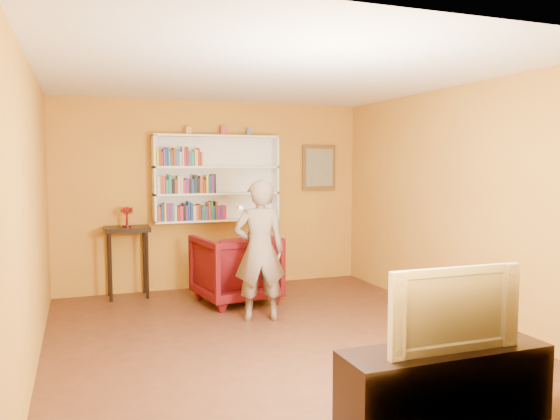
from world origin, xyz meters
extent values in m
cube|color=#4A2818|center=(0.00, 0.00, -0.06)|extent=(5.30, 5.80, 0.12)
cube|color=#BB7C22|center=(0.00, 2.52, 1.35)|extent=(5.30, 0.04, 2.70)
cube|color=#BB7C22|center=(0.00, -2.52, 1.35)|extent=(5.30, 0.04, 2.70)
cube|color=#BB7C22|center=(-2.27, 0.00, 1.35)|extent=(0.04, 5.80, 2.70)
cube|color=#BB7C22|center=(2.27, 0.00, 1.35)|extent=(0.04, 5.80, 2.70)
cube|color=white|center=(0.00, 0.00, 2.73)|extent=(5.30, 5.80, 0.06)
cube|color=white|center=(0.00, 2.48, 1.60)|extent=(1.80, 0.03, 1.20)
cube|color=white|center=(-0.89, 2.35, 1.60)|extent=(0.03, 0.28, 1.20)
cube|color=white|center=(0.89, 2.35, 1.60)|extent=(0.03, 0.28, 1.20)
cube|color=white|center=(0.00, 2.35, 1.00)|extent=(1.80, 0.28, 0.03)
cube|color=white|center=(0.00, 2.35, 1.38)|extent=(1.80, 0.28, 0.03)
cube|color=white|center=(0.00, 2.35, 1.76)|extent=(1.80, 0.28, 0.03)
cube|color=white|center=(0.00, 2.35, 2.20)|extent=(1.80, 0.28, 0.03)
cube|color=#A44F20|center=(-0.84, 2.29, 1.11)|extent=(0.04, 0.14, 0.20)
cube|color=navy|center=(-0.79, 2.29, 1.13)|extent=(0.04, 0.15, 0.23)
cube|color=yellow|center=(-0.75, 2.31, 1.14)|extent=(0.02, 0.18, 0.26)
cube|color=#652B81|center=(-0.72, 2.29, 1.13)|extent=(0.04, 0.15, 0.24)
cube|color=#652B81|center=(-0.68, 2.31, 1.13)|extent=(0.04, 0.18, 0.24)
cube|color=teal|center=(-0.64, 2.31, 1.13)|extent=(0.02, 0.17, 0.24)
cube|color=beige|center=(-0.61, 2.30, 1.12)|extent=(0.03, 0.15, 0.21)
cube|color=maroon|center=(-0.58, 2.30, 1.11)|extent=(0.03, 0.16, 0.20)
cube|color=#BD1D3F|center=(-0.53, 2.31, 1.12)|extent=(0.04, 0.19, 0.21)
cube|color=black|center=(-0.49, 2.31, 1.13)|extent=(0.03, 0.17, 0.24)
cube|color=#652B81|center=(-0.46, 2.30, 1.12)|extent=(0.02, 0.16, 0.22)
cube|color=navy|center=(-0.43, 2.30, 1.15)|extent=(0.03, 0.17, 0.27)
cube|color=navy|center=(-0.39, 2.29, 1.14)|extent=(0.03, 0.14, 0.25)
cube|color=beige|center=(-0.35, 2.30, 1.12)|extent=(0.04, 0.16, 0.21)
cube|color=#A44F20|center=(-0.31, 2.30, 1.12)|extent=(0.03, 0.16, 0.22)
cube|color=maroon|center=(-0.28, 2.30, 1.13)|extent=(0.03, 0.16, 0.23)
cube|color=navy|center=(-0.24, 2.30, 1.11)|extent=(0.02, 0.16, 0.19)
cube|color=#1C7F45|center=(-0.21, 2.31, 1.11)|extent=(0.03, 0.17, 0.20)
cube|color=#652B81|center=(-0.18, 2.29, 1.11)|extent=(0.03, 0.15, 0.19)
cube|color=#A44F20|center=(-0.14, 2.31, 1.14)|extent=(0.03, 0.17, 0.25)
cube|color=#1C7F45|center=(-0.10, 2.31, 1.15)|extent=(0.03, 0.18, 0.26)
cube|color=navy|center=(-0.07, 2.30, 1.11)|extent=(0.03, 0.16, 0.19)
cube|color=maroon|center=(-0.04, 2.31, 1.15)|extent=(0.02, 0.18, 0.26)
cube|color=#652B81|center=(0.00, 2.30, 1.11)|extent=(0.04, 0.16, 0.20)
cube|color=#652B81|center=(0.04, 2.30, 1.11)|extent=(0.03, 0.16, 0.19)
cube|color=#BD1D3F|center=(0.08, 2.29, 1.11)|extent=(0.04, 0.14, 0.20)
cube|color=beige|center=(-0.84, 2.30, 1.51)|extent=(0.04, 0.15, 0.24)
cube|color=#A44F20|center=(-0.80, 2.29, 1.52)|extent=(0.03, 0.15, 0.25)
cube|color=#BD1D3F|center=(-0.77, 2.31, 1.51)|extent=(0.03, 0.19, 0.24)
cube|color=#1C7F45|center=(-0.73, 2.30, 1.49)|extent=(0.04, 0.15, 0.20)
cube|color=teal|center=(-0.68, 2.31, 1.53)|extent=(0.03, 0.17, 0.26)
cube|color=black|center=(-0.64, 2.29, 1.50)|extent=(0.04, 0.15, 0.20)
cube|color=maroon|center=(-0.60, 2.29, 1.49)|extent=(0.03, 0.15, 0.20)
cube|color=beige|center=(-0.57, 2.30, 1.52)|extent=(0.03, 0.16, 0.24)
cube|color=beige|center=(-0.53, 2.30, 1.52)|extent=(0.04, 0.17, 0.25)
cube|color=#BD1D3F|center=(-0.49, 2.30, 1.49)|extent=(0.03, 0.16, 0.19)
cube|color=#652B81|center=(-0.45, 2.31, 1.50)|extent=(0.04, 0.18, 0.21)
cube|color=black|center=(-0.41, 2.31, 1.49)|extent=(0.02, 0.19, 0.19)
cube|color=navy|center=(-0.37, 2.31, 1.49)|extent=(0.04, 0.17, 0.20)
cube|color=black|center=(-0.33, 2.30, 1.52)|extent=(0.04, 0.15, 0.26)
cube|color=black|center=(-0.29, 2.30, 1.50)|extent=(0.03, 0.15, 0.21)
cube|color=#A44F20|center=(-0.25, 2.30, 1.52)|extent=(0.04, 0.16, 0.24)
cube|color=maroon|center=(-0.21, 2.30, 1.49)|extent=(0.04, 0.17, 0.19)
cube|color=yellow|center=(-0.17, 2.29, 1.52)|extent=(0.03, 0.14, 0.25)
cube|color=navy|center=(-0.12, 2.31, 1.51)|extent=(0.04, 0.18, 0.24)
cube|color=#652B81|center=(-0.08, 2.31, 1.52)|extent=(0.03, 0.18, 0.26)
cube|color=black|center=(-0.06, 2.31, 1.53)|extent=(0.02, 0.17, 0.27)
cube|color=yellow|center=(-0.85, 2.31, 1.90)|extent=(0.03, 0.18, 0.25)
cube|color=maroon|center=(-0.82, 2.31, 1.90)|extent=(0.03, 0.17, 0.24)
cube|color=maroon|center=(-0.79, 2.29, 1.87)|extent=(0.03, 0.15, 0.20)
cube|color=#652B81|center=(-0.76, 2.31, 1.89)|extent=(0.02, 0.17, 0.24)
cube|color=navy|center=(-0.72, 2.31, 1.90)|extent=(0.04, 0.19, 0.26)
cube|color=teal|center=(-0.69, 2.31, 1.88)|extent=(0.02, 0.18, 0.21)
cube|color=maroon|center=(-0.65, 2.30, 1.89)|extent=(0.03, 0.16, 0.22)
cube|color=#A44F20|center=(-0.62, 2.31, 1.90)|extent=(0.03, 0.18, 0.25)
cube|color=navy|center=(-0.58, 2.30, 1.89)|extent=(0.04, 0.17, 0.24)
cube|color=beige|center=(-0.54, 2.29, 1.87)|extent=(0.03, 0.15, 0.19)
cube|color=beige|center=(-0.50, 2.30, 1.91)|extent=(0.02, 0.17, 0.27)
cube|color=#BD1D3F|center=(-0.47, 2.31, 1.90)|extent=(0.03, 0.18, 0.25)
cube|color=maroon|center=(-0.44, 2.29, 1.91)|extent=(0.02, 0.14, 0.27)
cube|color=navy|center=(-0.40, 2.31, 1.88)|extent=(0.04, 0.18, 0.21)
cube|color=teal|center=(-0.36, 2.31, 1.87)|extent=(0.04, 0.18, 0.20)
cube|color=yellow|center=(-0.32, 2.31, 1.89)|extent=(0.04, 0.18, 0.23)
cube|color=#BD1D3F|center=(-0.28, 2.31, 1.90)|extent=(0.02, 0.18, 0.25)
cube|color=#A44F20|center=(-0.25, 2.30, 1.87)|extent=(0.03, 0.16, 0.20)
cube|color=gold|center=(-0.40, 2.35, 2.27)|extent=(0.08, 0.08, 0.11)
cube|color=#A83839|center=(0.10, 2.35, 2.28)|extent=(0.09, 0.09, 0.13)
cube|color=slate|center=(0.48, 2.35, 2.27)|extent=(0.07, 0.07, 0.10)
cube|color=brown|center=(1.65, 2.46, 1.75)|extent=(0.55, 0.04, 0.70)
cube|color=gray|center=(1.65, 2.44, 1.75)|extent=(0.45, 0.02, 0.58)
cylinder|color=black|center=(-1.50, 2.08, 0.45)|extent=(0.04, 0.04, 0.90)
cylinder|color=black|center=(-1.03, 2.08, 0.45)|extent=(0.04, 0.04, 0.90)
cylinder|color=black|center=(-1.50, 2.42, 0.45)|extent=(0.04, 0.04, 0.90)
cylinder|color=black|center=(-1.03, 2.42, 0.45)|extent=(0.04, 0.04, 0.90)
cube|color=black|center=(-1.27, 2.25, 0.93)|extent=(0.59, 0.45, 0.06)
cylinder|color=maroon|center=(-1.27, 2.25, 0.97)|extent=(0.12, 0.12, 0.02)
cylinder|color=maroon|center=(-1.27, 2.25, 1.06)|extent=(0.03, 0.03, 0.15)
ellipsoid|color=maroon|center=(-1.27, 2.25, 1.18)|extent=(0.16, 0.16, 0.10)
cylinder|color=beige|center=(-1.19, 2.25, 1.17)|extent=(0.01, 0.01, 0.12)
cylinder|color=beige|center=(-1.20, 2.30, 1.17)|extent=(0.01, 0.01, 0.12)
cylinder|color=beige|center=(-1.24, 2.32, 1.17)|extent=(0.01, 0.01, 0.12)
cylinder|color=beige|center=(-1.29, 2.32, 1.17)|extent=(0.01, 0.01, 0.12)
cylinder|color=beige|center=(-1.33, 2.30, 1.17)|extent=(0.01, 0.01, 0.12)
cylinder|color=beige|center=(-1.34, 2.25, 1.17)|extent=(0.01, 0.01, 0.12)
cylinder|color=beige|center=(-1.33, 2.20, 1.17)|extent=(0.01, 0.01, 0.12)
cylinder|color=beige|center=(-1.29, 2.18, 1.17)|extent=(0.01, 0.01, 0.12)
cylinder|color=beige|center=(-1.24, 2.18, 1.17)|extent=(0.01, 0.01, 0.12)
cylinder|color=beige|center=(-1.20, 2.20, 1.17)|extent=(0.01, 0.01, 0.12)
imported|color=#41040D|center=(0.03, 1.51, 0.45)|extent=(1.10, 1.12, 0.89)
imported|color=#6D5E50|center=(0.06, 0.59, 0.81)|extent=(0.65, 0.48, 1.62)
cube|color=white|center=(-0.27, 0.28, 1.34)|extent=(0.04, 0.15, 0.04)
cube|color=black|center=(0.48, -2.25, 0.27)|extent=(1.50, 0.45, 0.53)
imported|color=black|center=(0.48, -2.25, 0.82)|extent=(1.01, 0.14, 0.58)
camera|label=1|loc=(-1.86, -5.29, 1.79)|focal=35.00mm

